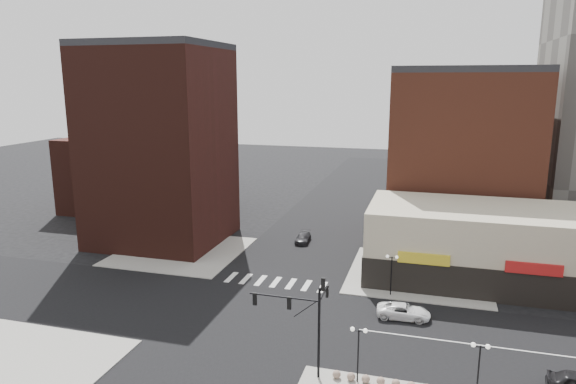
% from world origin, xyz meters
% --- Properties ---
extents(ground, '(240.00, 240.00, 0.00)m').
position_xyz_m(ground, '(0.00, 0.00, 0.00)').
color(ground, black).
rests_on(ground, ground).
extents(road_ew, '(200.00, 14.00, 0.02)m').
position_xyz_m(road_ew, '(0.00, 0.00, 0.01)').
color(road_ew, black).
rests_on(road_ew, ground).
extents(road_ns, '(14.00, 200.00, 0.02)m').
position_xyz_m(road_ns, '(0.00, 0.00, 0.01)').
color(road_ns, black).
rests_on(road_ns, ground).
extents(sidewalk_nw, '(15.00, 15.00, 0.12)m').
position_xyz_m(sidewalk_nw, '(-14.50, 14.50, 0.06)').
color(sidewalk_nw, gray).
rests_on(sidewalk_nw, ground).
extents(sidewalk_ne, '(15.00, 15.00, 0.12)m').
position_xyz_m(sidewalk_ne, '(14.50, 14.50, 0.06)').
color(sidewalk_ne, gray).
rests_on(sidewalk_ne, ground).
extents(building_nw, '(16.00, 15.00, 25.00)m').
position_xyz_m(building_nw, '(-19.00, 18.50, 12.50)').
color(building_nw, '#381711').
rests_on(building_nw, ground).
extents(building_nw_low, '(20.00, 18.00, 12.00)m').
position_xyz_m(building_nw_low, '(-32.00, 34.00, 6.00)').
color(building_nw_low, '#381711').
rests_on(building_nw_low, ground).
extents(building_ne_midrise, '(18.00, 15.00, 22.00)m').
position_xyz_m(building_ne_midrise, '(19.00, 29.50, 11.00)').
color(building_ne_midrise, brown).
rests_on(building_ne_midrise, ground).
extents(building_ne_row, '(24.20, 12.20, 8.00)m').
position_xyz_m(building_ne_row, '(21.00, 15.00, 3.30)').
color(building_ne_row, '#B9AE93').
rests_on(building_ne_row, ground).
extents(traffic_signal, '(5.59, 3.09, 7.77)m').
position_xyz_m(traffic_signal, '(7.24, -7.83, 4.96)').
color(traffic_signal, black).
rests_on(traffic_signal, ground).
extents(street_lamp_se_a, '(1.22, 0.32, 4.16)m').
position_xyz_m(street_lamp_se_a, '(11.00, -8.00, 3.29)').
color(street_lamp_se_a, black).
rests_on(street_lamp_se_a, sidewalk_se).
extents(street_lamp_se_b, '(1.22, 0.32, 4.16)m').
position_xyz_m(street_lamp_se_b, '(19.00, -8.00, 3.29)').
color(street_lamp_se_b, black).
rests_on(street_lamp_se_b, sidewalk_se).
extents(street_lamp_ne, '(1.22, 0.32, 4.16)m').
position_xyz_m(street_lamp_ne, '(12.00, 8.00, 3.29)').
color(street_lamp_ne, black).
rests_on(street_lamp_ne, sidewalk_ne).
extents(white_suv, '(4.87, 2.41, 1.33)m').
position_xyz_m(white_suv, '(13.55, 3.31, 0.66)').
color(white_suv, white).
rests_on(white_suv, ground).
extents(dark_sedan_north, '(2.00, 4.32, 1.22)m').
position_xyz_m(dark_sedan_north, '(-0.67, 22.45, 0.61)').
color(dark_sedan_north, black).
rests_on(dark_sedan_north, ground).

